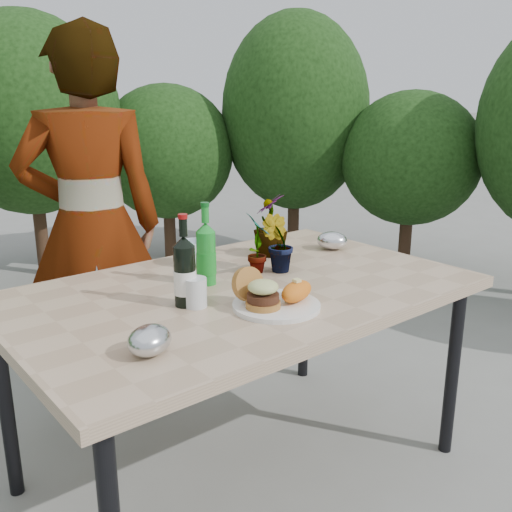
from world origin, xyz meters
TOP-DOWN VIEW (x-y plane):
  - ground at (0.00, 0.00)m, footprint 80.00×80.00m
  - patio_table at (0.00, 0.00)m, footprint 1.60×1.00m
  - shrub_hedge at (0.26, 1.69)m, footprint 6.78×5.07m
  - dinner_plate at (-0.04, -0.23)m, footprint 0.28×0.28m
  - burger_stack at (-0.10, -0.21)m, footprint 0.11×0.16m
  - sweet_potato at (0.03, -0.25)m, footprint 0.17×0.12m
  - grilled_veg at (-0.02, -0.14)m, footprint 0.08×0.05m
  - wine_bottle at (-0.25, -0.03)m, footprint 0.07×0.07m
  - sparkling_water at (-0.08, 0.11)m, footprint 0.07×0.07m
  - plastic_cup at (-0.23, -0.06)m, footprint 0.07×0.07m
  - seedling_left at (0.15, 0.09)m, footprint 0.13×0.15m
  - seedling_mid at (0.22, 0.06)m, footprint 0.15×0.15m
  - seedling_right at (0.35, 0.25)m, footprint 0.20×0.20m
  - blue_bowl at (0.02, 0.33)m, footprint 0.13×0.13m
  - foil_packet_left at (-0.52, -0.28)m, footprint 0.17×0.16m
  - foil_packet_right at (0.61, 0.15)m, footprint 0.17×0.17m
  - person at (-0.19, 0.83)m, footprint 0.72×0.61m

SIDE VIEW (x-z plane):
  - ground at x=0.00m, z-range 0.00..0.00m
  - patio_table at x=0.00m, z-range 0.32..1.07m
  - dinner_plate at x=-0.04m, z-range 0.75..0.76m
  - grilled_veg at x=-0.02m, z-range 0.76..0.79m
  - foil_packet_left at x=-0.52m, z-range 0.75..0.83m
  - foil_packet_right at x=0.61m, z-range 0.75..0.83m
  - sweet_potato at x=0.03m, z-range 0.77..0.83m
  - plastic_cup at x=-0.23m, z-range 0.75..0.84m
  - blue_bowl at x=0.02m, z-range 0.75..0.85m
  - burger_stack at x=-0.10m, z-range 0.75..0.87m
  - person at x=-0.19m, z-range 0.00..1.69m
  - sparkling_water at x=-0.08m, z-range 0.71..1.00m
  - seedling_mid at x=0.22m, z-range 0.75..0.97m
  - wine_bottle at x=-0.25m, z-range 0.71..1.01m
  - seedling_left at x=0.15m, z-range 0.75..0.98m
  - seedling_right at x=0.35m, z-range 0.75..1.01m
  - shrub_hedge at x=0.26m, z-range 0.09..2.15m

